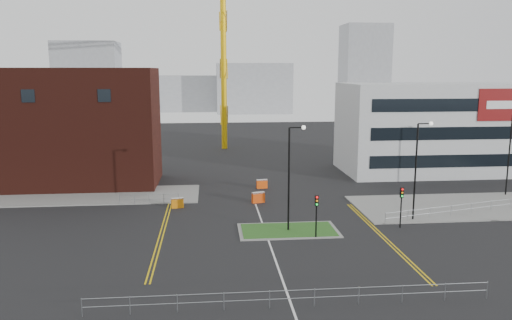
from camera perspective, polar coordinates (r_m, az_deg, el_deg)
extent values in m
plane|color=black|center=(36.00, 2.53, -12.18)|extent=(200.00, 200.00, 0.00)
cube|color=slate|center=(58.66, -20.43, -3.90)|extent=(28.00, 8.00, 0.12)
cube|color=slate|center=(55.70, 23.51, -4.84)|extent=(24.00, 10.00, 0.12)
cube|color=slate|center=(43.69, 3.70, -8.04)|extent=(8.60, 4.60, 0.08)
cube|color=#25521B|center=(43.68, 3.70, -8.02)|extent=(8.00, 4.00, 0.12)
cube|color=#3F160F|center=(63.21, -19.43, 3.53)|extent=(18.00, 10.00, 14.00)
cube|color=black|center=(59.25, -24.60, 6.67)|extent=(1.40, 0.10, 1.40)
cube|color=black|center=(57.14, -16.95, 7.06)|extent=(1.40, 0.10, 1.40)
cube|color=silver|center=(72.25, 19.80, 3.48)|extent=(25.00, 12.00, 12.00)
cube|color=black|center=(67.38, 21.77, -0.11)|extent=(22.00, 0.10, 1.60)
cube|color=black|center=(66.89, 21.97, 2.85)|extent=(22.00, 0.10, 1.60)
cube|color=black|center=(66.58, 22.17, 5.84)|extent=(22.00, 0.10, 1.60)
cube|color=maroon|center=(69.50, 26.61, 5.66)|extent=(7.00, 0.15, 4.00)
cube|color=white|center=(69.41, 26.65, 5.66)|extent=(5.00, 0.05, 1.00)
cylinder|color=#EFB60E|center=(88.09, -3.74, 12.74)|extent=(1.00, 1.00, 35.27)
cylinder|color=black|center=(42.51, 3.77, -2.32)|extent=(0.16, 0.16, 9.00)
cylinder|color=black|center=(41.87, 4.66, 3.72)|extent=(1.20, 0.10, 0.10)
sphere|color=silver|center=(41.98, 5.46, 3.72)|extent=(0.36, 0.36, 0.36)
cylinder|color=black|center=(47.74, 17.75, -1.40)|extent=(0.16, 0.16, 9.00)
cylinder|color=black|center=(47.32, 18.72, 3.96)|extent=(1.20, 0.10, 0.10)
sphere|color=silver|center=(47.57, 19.38, 3.95)|extent=(0.36, 0.36, 0.36)
cylinder|color=black|center=(61.23, 26.94, 0.44)|extent=(0.16, 0.16, 9.00)
cylinder|color=black|center=(41.74, 6.89, -6.87)|extent=(0.12, 0.12, 3.00)
cube|color=black|center=(41.27, 6.94, -4.62)|extent=(0.28, 0.22, 0.90)
sphere|color=red|center=(41.07, 6.99, -4.26)|extent=(0.18, 0.18, 0.18)
sphere|color=orange|center=(41.15, 6.98, -4.66)|extent=(0.18, 0.18, 0.18)
sphere|color=#0CCC33|center=(41.23, 6.97, -5.06)|extent=(0.18, 0.18, 0.18)
cylinder|color=black|center=(45.88, 16.22, -5.64)|extent=(0.12, 0.12, 3.00)
cube|color=black|center=(45.45, 16.32, -3.58)|extent=(0.28, 0.22, 0.90)
sphere|color=red|center=(45.27, 16.40, -3.25)|extent=(0.18, 0.18, 0.18)
sphere|color=orange|center=(45.34, 16.38, -3.61)|extent=(0.18, 0.18, 0.18)
sphere|color=#0CCC33|center=(45.41, 16.36, -3.98)|extent=(0.18, 0.18, 0.18)
cylinder|color=gray|center=(30.14, 4.17, -14.64)|extent=(24.00, 0.04, 0.04)
cylinder|color=gray|center=(30.36, 4.15, -15.49)|extent=(24.00, 0.04, 0.04)
cylinder|color=gray|center=(30.88, -19.30, -15.61)|extent=(0.05, 0.05, 1.10)
cylinder|color=gray|center=(34.32, 24.91, -13.33)|extent=(0.05, 0.05, 1.10)
cylinder|color=gray|center=(52.89, -12.13, -3.87)|extent=(6.00, 0.04, 0.04)
cylinder|color=gray|center=(53.01, -12.11, -4.40)|extent=(6.00, 0.04, 0.04)
cylinder|color=gray|center=(53.45, -15.32, -4.42)|extent=(0.05, 0.05, 1.10)
cylinder|color=gray|center=(52.73, -8.86, -4.37)|extent=(0.05, 0.05, 1.10)
cylinder|color=gray|center=(52.64, 23.45, -4.57)|extent=(19.01, 5.04, 0.04)
cylinder|color=gray|center=(52.76, 23.41, -5.10)|extent=(19.01, 5.04, 0.04)
cylinder|color=gray|center=(46.68, 14.56, -6.50)|extent=(0.05, 0.05, 1.10)
cube|color=silver|center=(37.84, 2.11, -11.03)|extent=(0.15, 30.00, 0.01)
cube|color=gold|center=(45.30, -10.71, -7.58)|extent=(0.12, 24.00, 0.01)
cube|color=gold|center=(45.27, -10.33, -7.58)|extent=(0.12, 24.00, 0.01)
cube|color=gold|center=(43.66, 14.00, -8.39)|extent=(0.12, 20.00, 0.01)
cube|color=gold|center=(43.76, 14.37, -8.37)|extent=(0.12, 20.00, 0.01)
cube|color=gray|center=(157.01, -18.62, 8.68)|extent=(18.00, 12.00, 22.00)
cube|color=gray|center=(163.72, -0.25, 8.20)|extent=(24.00, 12.00, 16.00)
cube|color=gray|center=(165.59, 12.25, 10.07)|extent=(14.00, 12.00, 28.00)
cube|color=gray|center=(173.16, -6.55, 7.58)|extent=(30.00, 12.00, 12.00)
cube|color=orange|center=(51.14, -8.97, -4.88)|extent=(1.27, 0.63, 1.02)
cube|color=silver|center=(51.03, -8.99, -4.38)|extent=(1.27, 0.63, 0.12)
cube|color=#EC4D0D|center=(58.78, 0.68, -2.76)|extent=(1.30, 0.58, 1.05)
cube|color=silver|center=(58.68, 0.68, -2.31)|extent=(1.30, 0.58, 0.13)
cube|color=#DE430C|center=(52.48, 0.26, -4.30)|extent=(1.41, 0.79, 1.12)
cube|color=silver|center=(52.35, 0.26, -3.77)|extent=(1.41, 0.79, 0.13)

